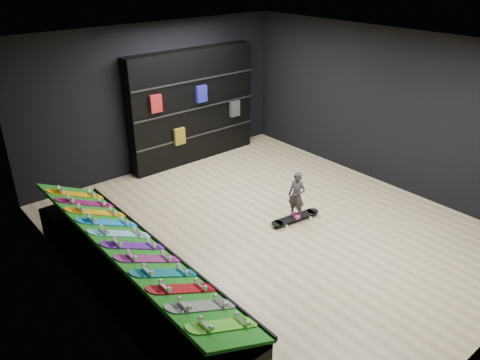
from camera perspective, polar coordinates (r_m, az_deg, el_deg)
floor at (r=7.94m, az=3.72°, el=-5.98°), size 6.00×7.00×0.01m
ceiling at (r=6.85m, az=4.46°, el=15.87°), size 6.00×7.00×0.01m
wall_back at (r=9.93m, az=-10.21°, el=9.83°), size 6.00×0.02×3.00m
wall_left at (r=5.78m, az=-18.05°, el=-3.16°), size 0.02×7.00×3.00m
wall_right at (r=9.48m, az=17.43°, el=8.28°), size 0.02×7.00×3.00m
display_rack at (r=6.59m, az=-12.91°, el=-11.53°), size 0.90×4.50×0.50m
turf_ramp at (r=6.34m, az=-12.93°, el=-8.05°), size 0.92×4.50×0.46m
back_shelving at (r=10.26m, az=-5.84°, el=8.92°), size 3.03×0.35×2.42m
floor_skateboard at (r=8.17m, az=6.75°, el=-4.72°), size 1.00×0.35×0.09m
child at (r=8.03m, az=6.86°, el=-2.91°), size 0.18×0.22×0.50m
display_board_0 at (r=5.04m, az=-2.08°, el=-17.29°), size 0.93×0.22×0.50m
display_board_1 at (r=5.27m, az=-4.73°, el=-15.07°), size 0.93×0.22×0.50m
display_board_2 at (r=5.51m, az=-7.09°, el=-13.02°), size 0.93×0.22×0.50m
display_board_3 at (r=5.77m, az=-9.21°, el=-11.13°), size 0.93×0.22×0.50m
display_board_4 at (r=6.05m, az=-11.12°, el=-9.40°), size 0.93×0.22×0.50m
display_board_5 at (r=6.33m, az=-12.85°, el=-7.81°), size 0.93×0.22×0.50m
display_board_6 at (r=6.63m, az=-14.41°, el=-6.35°), size 0.93×0.22×0.50m
display_board_7 at (r=6.93m, az=-15.83°, el=-5.01°), size 0.93×0.22×0.50m
display_board_8 at (r=7.24m, az=-17.13°, el=-3.79°), size 0.93×0.22×0.50m
display_board_9 at (r=7.55m, az=-18.31°, el=-2.66°), size 0.93×0.22×0.50m
display_board_10 at (r=7.88m, az=-19.40°, el=-1.63°), size 0.93×0.22×0.50m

